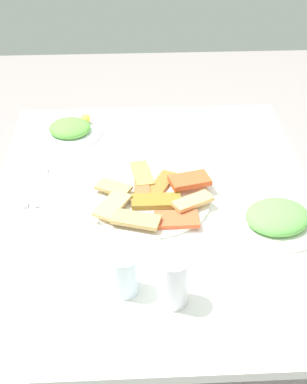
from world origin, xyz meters
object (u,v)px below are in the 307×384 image
object	(u,v)px
pide_platter	(152,198)
spoon	(29,187)
fork	(42,186)
dining_table	(155,221)
paper_napkin	(36,188)
drinking_glass	(124,274)
salad_plate_rice	(277,219)
soda_can	(173,281)
salad_plate_greens	(70,129)

from	to	relation	value
pide_platter	spoon	xyz separation A→B (m)	(0.08, 0.35, -0.01)
spoon	fork	bearing A→B (deg)	-90.65
fork	spoon	world-z (taller)	same
fork	dining_table	bearing A→B (deg)	-101.63
pide_platter	paper_napkin	world-z (taller)	pide_platter
drinking_glass	paper_napkin	world-z (taller)	drinking_glass
paper_napkin	spoon	xyz separation A→B (m)	(0.00, 0.02, 0.00)
dining_table	fork	size ratio (longest dim) A/B	5.96
salad_plate_rice	soda_can	size ratio (longest dim) A/B	1.93
soda_can	paper_napkin	bearing A→B (deg)	38.58
dining_table	salad_plate_rice	xyz separation A→B (m)	(-0.12, -0.31, 0.09)
salad_plate_greens	drinking_glass	xyz separation A→B (m)	(-0.73, -0.18, 0.03)
soda_can	paper_napkin	size ratio (longest dim) A/B	0.79
dining_table	soda_can	distance (m)	0.40
dining_table	fork	bearing A→B (deg)	76.81
spoon	drinking_glass	bearing A→B (deg)	-147.24
pide_platter	dining_table	bearing A→B (deg)	-54.37
paper_napkin	fork	world-z (taller)	fork
paper_napkin	salad_plate_greens	bearing A→B (deg)	-13.61
salad_plate_rice	drinking_glass	xyz separation A→B (m)	(-0.22, 0.40, 0.03)
fork	pide_platter	bearing A→B (deg)	-103.18
salad_plate_greens	paper_napkin	size ratio (longest dim) A/B	1.42
soda_can	dining_table	bearing A→B (deg)	2.85
salad_plate_rice	spoon	size ratio (longest dim) A/B	1.21
fork	spoon	xyz separation A→B (m)	(0.00, 0.04, 0.00)
dining_table	spoon	distance (m)	0.38
salad_plate_greens	soda_can	distance (m)	0.83
salad_plate_greens	fork	world-z (taller)	salad_plate_greens
drinking_glass	fork	bearing A→B (deg)	29.83
soda_can	fork	xyz separation A→B (m)	(0.46, 0.35, -0.06)
dining_table	salad_plate_rice	size ratio (longest dim) A/B	4.88
pide_platter	spoon	size ratio (longest dim) A/B	1.78
salad_plate_greens	drinking_glass	size ratio (longest dim) A/B	2.14
salad_plate_rice	soda_can	bearing A→B (deg)	130.92
dining_table	salad_plate_rice	bearing A→B (deg)	-111.34
paper_napkin	salad_plate_rice	bearing A→B (deg)	-106.84
pide_platter	fork	world-z (taller)	pide_platter
paper_napkin	drinking_glass	bearing A→B (deg)	-148.34
dining_table	pide_platter	size ratio (longest dim) A/B	3.32
pide_platter	fork	distance (m)	0.33
salad_plate_greens	drinking_glass	world-z (taller)	drinking_glass
pide_platter	drinking_glass	distance (m)	0.35
spoon	salad_plate_rice	bearing A→B (deg)	-107.06
salad_plate_rice	drinking_glass	size ratio (longest dim) A/B	2.31
salad_plate_greens	drinking_glass	distance (m)	0.76
pide_platter	salad_plate_greens	xyz separation A→B (m)	(0.40, 0.26, 0.00)
soda_can	drinking_glass	distance (m)	0.11
dining_table	paper_napkin	xyz separation A→B (m)	(0.08, 0.35, 0.07)
dining_table	soda_can	world-z (taller)	soda_can
salad_plate_rice	pide_platter	bearing A→B (deg)	70.29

